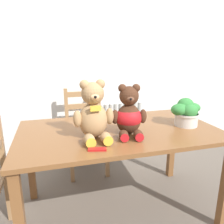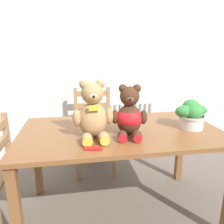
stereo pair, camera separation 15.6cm
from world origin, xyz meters
name	(u,v)px [view 1 (the left image)]	position (x,y,z in m)	size (l,w,h in m)	color
wall_back	(90,57)	(0.00, 1.66, 1.30)	(8.00, 0.04, 2.60)	silver
radiator	(114,131)	(0.29, 1.59, 0.31)	(0.82, 0.10, 0.69)	beige
dining_table	(119,140)	(0.00, 0.44, 0.67)	(1.56, 0.89, 0.76)	brown
wooden_chair_behind	(86,131)	(-0.15, 1.26, 0.47)	(0.43, 0.45, 0.95)	#997047
teddy_bear_left	(94,114)	(-0.23, 0.32, 0.94)	(0.29, 0.28, 0.41)	tan
teddy_bear_right	(129,115)	(0.04, 0.33, 0.91)	(0.26, 0.29, 0.37)	#472819
potted_plant	(186,112)	(0.56, 0.39, 0.88)	(0.26, 0.20, 0.23)	beige
chocolate_bar	(97,149)	(-0.25, 0.11, 0.77)	(0.12, 0.04, 0.01)	red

